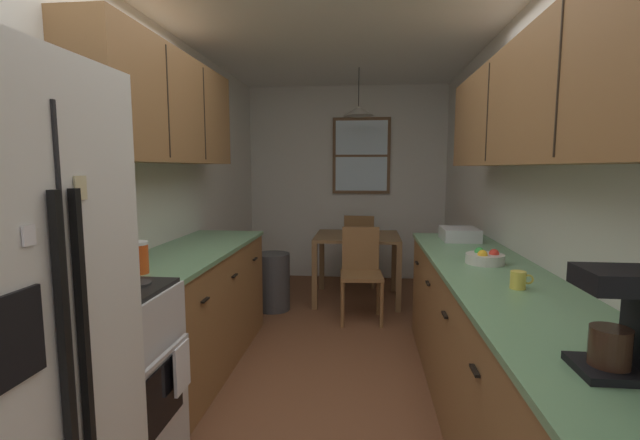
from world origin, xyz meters
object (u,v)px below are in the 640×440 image
at_px(stove_range, 96,384).
at_px(mug_by_coffeemaker, 518,280).
at_px(dining_chair_near, 361,269).
at_px(dining_table, 357,245).
at_px(microwave_over_range, 55,127).
at_px(fruit_bowl, 485,258).
at_px(dish_rack, 460,234).
at_px(dining_chair_far, 360,246).
at_px(table_serving_bowl, 359,233).
at_px(coffee_maker, 631,320).
at_px(trash_bin, 273,282).
at_px(storage_canister, 137,258).

xyz_separation_m(stove_range, mug_by_coffeemaker, (2.00, 0.33, 0.47)).
bearing_deg(dining_chair_near, mug_by_coffeemaker, -69.18).
xyz_separation_m(dining_table, mug_by_coffeemaker, (0.83, -2.67, 0.32)).
height_order(microwave_over_range, fruit_bowl, microwave_over_range).
xyz_separation_m(microwave_over_range, dish_rack, (2.13, 1.78, -0.72)).
bearing_deg(dining_chair_far, table_serving_bowl, -90.21).
bearing_deg(table_serving_bowl, coffee_maker, -76.96).
relative_size(stove_range, dining_chair_far, 1.22).
relative_size(mug_by_coffeemaker, dish_rack, 0.32).
distance_m(dining_chair_near, mug_by_coffeemaker, 2.24).
xyz_separation_m(dining_chair_far, fruit_bowl, (0.80, -2.73, 0.44)).
bearing_deg(table_serving_bowl, microwave_over_range, -113.81).
bearing_deg(mug_by_coffeemaker, trash_bin, 127.26).
bearing_deg(dish_rack, table_serving_bowl, 125.32).
relative_size(dining_chair_near, mug_by_coffeemaker, 8.17).
xyz_separation_m(stove_range, coffee_maker, (2.00, -0.56, 0.59)).
distance_m(dining_chair_far, mug_by_coffeemaker, 3.42).
height_order(dining_chair_far, mug_by_coffeemaker, mug_by_coffeemaker).
distance_m(microwave_over_range, dish_rack, 2.86).
bearing_deg(storage_canister, microwave_over_range, -104.06).
distance_m(storage_canister, mug_by_coffeemaker, 2.00).
height_order(dining_chair_far, storage_canister, storage_canister).
xyz_separation_m(coffee_maker, dish_rack, (0.02, 2.33, -0.11)).
relative_size(stove_range, dish_rack, 3.24).
xyz_separation_m(stove_range, fruit_bowl, (1.98, 0.89, 0.47)).
xyz_separation_m(dining_chair_near, trash_bin, (-0.92, 0.18, -0.20)).
height_order(microwave_over_range, dining_table, microwave_over_range).
xyz_separation_m(mug_by_coffeemaker, dish_rack, (0.02, 1.45, 0.01)).
bearing_deg(dining_chair_near, microwave_over_range, -119.16).
bearing_deg(fruit_bowl, microwave_over_range, -156.95).
bearing_deg(stove_range, dining_table, 68.78).
distance_m(dining_chair_near, fruit_bowl, 1.73).
relative_size(dish_rack, table_serving_bowl, 1.70).
relative_size(dining_chair_near, dish_rack, 2.65).
bearing_deg(dining_chair_near, trash_bin, 168.65).
bearing_deg(fruit_bowl, trash_bin, 135.28).
bearing_deg(table_serving_bowl, mug_by_coffeemaker, -72.82).
distance_m(dining_chair_near, dining_chair_far, 1.24).
distance_m(storage_canister, fruit_bowl, 2.04).
bearing_deg(table_serving_bowl, trash_bin, -156.95).
xyz_separation_m(storage_canister, coffee_maker, (2.00, -0.99, 0.07)).
distance_m(dining_table, fruit_bowl, 2.28).
xyz_separation_m(coffee_maker, fruit_bowl, (-0.01, 1.45, -0.12)).
distance_m(coffee_maker, table_serving_bowl, 3.61).
bearing_deg(storage_canister, dining_table, 65.51).
height_order(dining_table, dining_chair_near, dining_chair_near).
relative_size(microwave_over_range, fruit_bowl, 2.59).
relative_size(dining_table, table_serving_bowl, 4.64).
bearing_deg(fruit_bowl, coffee_maker, -89.47).
height_order(dining_chair_near, dining_chair_far, same).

